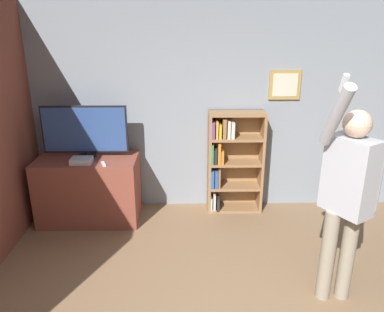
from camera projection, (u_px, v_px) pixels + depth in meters
The scene contains 7 objects.
wall_back at pixel (212, 109), 4.86m from camera, with size 6.60×0.09×2.70m.
tv_ledge at pixel (90, 189), 4.76m from camera, with size 1.24×0.67×0.83m.
television at pixel (85, 131), 4.56m from camera, with size 1.04×0.22×0.64m.
game_console at pixel (81, 161), 4.44m from camera, with size 0.24×0.19×0.07m.
remote_loose at pixel (103, 164), 4.40m from camera, with size 0.09×0.14×0.02m.
bookshelf at pixel (230, 160), 4.91m from camera, with size 0.72×0.28×1.35m.
person at pixel (347, 191), 3.13m from camera, with size 0.55×0.56×2.07m.
Camera 1 is at (-0.34, -1.90, 2.40)m, focal length 35.00 mm.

